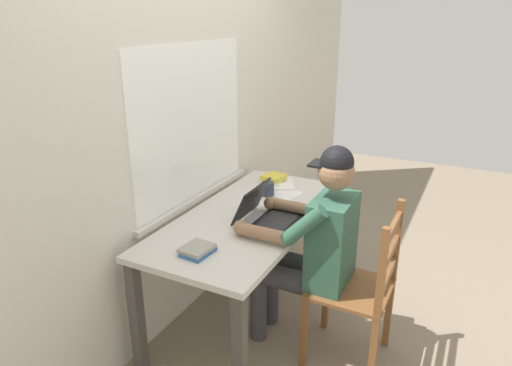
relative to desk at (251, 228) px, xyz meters
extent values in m
plane|color=gray|center=(0.00, 0.00, -0.63)|extent=(8.00, 8.00, 0.00)
cube|color=silver|center=(0.00, 0.44, 0.67)|extent=(6.00, 0.04, 2.60)
cube|color=white|center=(0.03, 0.42, 0.60)|extent=(1.13, 0.01, 0.94)
cube|color=beige|center=(0.03, 0.41, 0.11)|extent=(1.19, 0.06, 0.04)
cube|color=beige|center=(0.00, 0.00, 0.07)|extent=(1.53, 0.72, 0.03)
cube|color=#4C4742|center=(-0.72, -0.31, -0.29)|extent=(0.06, 0.06, 0.69)
cube|color=#4C4742|center=(0.72, -0.31, -0.29)|extent=(0.06, 0.06, 0.69)
cube|color=#4C4742|center=(-0.72, 0.31, -0.29)|extent=(0.06, 0.06, 0.69)
cube|color=#4C4742|center=(0.72, 0.31, -0.29)|extent=(0.06, 0.06, 0.69)
cube|color=#2D5642|center=(-0.09, -0.54, 0.08)|extent=(0.34, 0.20, 0.50)
sphere|color=#936B4C|center=(-0.09, -0.54, 0.47)|extent=(0.19, 0.19, 0.19)
sphere|color=black|center=(-0.09, -0.54, 0.52)|extent=(0.17, 0.17, 0.17)
cube|color=black|center=(-0.09, -0.46, 0.50)|extent=(0.13, 0.10, 0.01)
cylinder|color=#38383D|center=(-0.18, -0.34, -0.17)|extent=(0.13, 0.40, 0.13)
cylinder|color=#38383D|center=(0.00, -0.34, -0.17)|extent=(0.13, 0.40, 0.13)
cylinder|color=#38383D|center=(-0.18, -0.14, -0.40)|extent=(0.10, 0.10, 0.46)
cylinder|color=#38383D|center=(0.00, -0.14, -0.40)|extent=(0.10, 0.10, 0.46)
cylinder|color=#2D5642|center=(-0.29, -0.45, 0.23)|extent=(0.10, 0.25, 0.25)
cylinder|color=#936B4C|center=(-0.29, -0.22, 0.14)|extent=(0.07, 0.28, 0.07)
sphere|color=#936B4C|center=(-0.28, -0.08, 0.14)|extent=(0.08, 0.08, 0.08)
cylinder|color=#2D5642|center=(0.11, -0.45, 0.23)|extent=(0.10, 0.25, 0.25)
cylinder|color=#936B4C|center=(0.11, -0.22, 0.14)|extent=(0.07, 0.28, 0.07)
sphere|color=#936B4C|center=(0.10, -0.08, 0.14)|extent=(0.08, 0.08, 0.08)
cube|color=brown|center=(-0.09, -0.66, -0.18)|extent=(0.42, 0.42, 0.02)
cube|color=brown|center=(0.10, -0.47, -0.41)|extent=(0.04, 0.04, 0.44)
cube|color=brown|center=(-0.28, -0.47, -0.41)|extent=(0.04, 0.04, 0.44)
cube|color=brown|center=(0.10, -0.85, -0.41)|extent=(0.04, 0.04, 0.44)
cube|color=brown|center=(-0.28, -0.85, -0.41)|extent=(0.04, 0.04, 0.44)
cube|color=brown|center=(0.10, -0.85, 0.07)|extent=(0.04, 0.04, 0.48)
cube|color=brown|center=(-0.28, -0.85, 0.07)|extent=(0.04, 0.04, 0.48)
cube|color=brown|center=(-0.09, -0.85, -0.05)|extent=(0.36, 0.02, 0.04)
cube|color=brown|center=(-0.09, -0.85, 0.09)|extent=(0.36, 0.02, 0.04)
cube|color=brown|center=(-0.09, -0.85, 0.23)|extent=(0.36, 0.02, 0.04)
cube|color=black|center=(-0.06, -0.20, 0.10)|extent=(0.33, 0.23, 0.02)
cube|color=#2B2B2D|center=(-0.06, -0.20, 0.11)|extent=(0.29, 0.17, 0.00)
cube|color=black|center=(-0.06, -0.04, 0.21)|extent=(0.33, 0.10, 0.20)
cube|color=#4C515B|center=(-0.06, -0.04, 0.21)|extent=(0.29, 0.08, 0.17)
ellipsoid|color=black|center=(0.23, -0.21, 0.11)|extent=(0.06, 0.10, 0.03)
cylinder|color=silver|center=(0.08, 0.04, 0.13)|extent=(0.08, 0.08, 0.09)
torus|color=silver|center=(0.13, 0.04, 0.14)|extent=(0.05, 0.01, 0.05)
cylinder|color=#2D384C|center=(0.33, 0.04, 0.14)|extent=(0.09, 0.09, 0.09)
torus|color=#2D384C|center=(0.39, 0.04, 0.14)|extent=(0.05, 0.01, 0.05)
cube|color=white|center=(0.56, 0.10, 0.10)|extent=(0.21, 0.14, 0.03)
cube|color=gold|center=(0.56, 0.11, 0.14)|extent=(0.16, 0.16, 0.03)
cube|color=#2D5B9E|center=(-0.55, 0.01, 0.10)|extent=(0.17, 0.14, 0.02)
cube|color=gray|center=(-0.55, 0.02, 0.12)|extent=(0.17, 0.15, 0.02)
cube|color=white|center=(0.54, 0.05, 0.10)|extent=(0.30, 0.28, 0.02)
cube|color=white|center=(0.41, -0.05, 0.09)|extent=(0.22, 0.22, 0.01)
camera|label=1|loc=(-2.25, -1.18, 1.23)|focal=32.14mm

